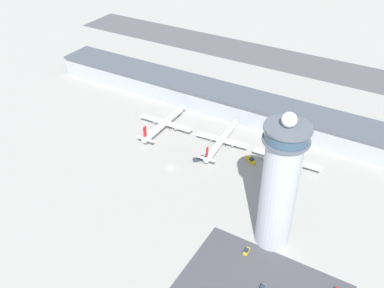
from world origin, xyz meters
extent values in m
plane|color=#9E9B93|center=(0.00, 0.00, 0.00)|extent=(1000.00, 1000.00, 0.00)
cube|color=#A3A8B2|center=(0.00, 70.00, 6.60)|extent=(264.69, 22.00, 13.20)
cube|color=#4C515B|center=(0.00, 70.00, 14.00)|extent=(264.69, 25.00, 1.60)
cube|color=#515154|center=(0.00, 168.71, 0.00)|extent=(397.03, 44.00, 0.01)
cylinder|color=#ADB2BC|center=(66.68, -20.38, 26.56)|extent=(14.87, 14.87, 53.12)
cylinder|color=#565B66|center=(66.68, -20.38, 53.52)|extent=(18.39, 18.39, 0.80)
cylinder|color=#334C60|center=(66.68, -20.38, 56.19)|extent=(16.92, 16.92, 4.53)
cylinder|color=#565B66|center=(66.68, -20.38, 58.95)|extent=(18.39, 18.39, 1.00)
sphere|color=white|center=(66.68, -20.38, 62.39)|extent=(5.88, 5.88, 5.88)
cylinder|color=white|center=(-24.34, 31.62, 4.80)|extent=(4.74, 35.86, 4.06)
cone|color=white|center=(-24.71, 51.33, 4.80)|extent=(4.12, 3.73, 4.06)
cone|color=white|center=(-23.95, 11.30, 4.80)|extent=(3.74, 4.94, 3.65)
cube|color=white|center=(-24.35, 32.34, 4.09)|extent=(36.16, 5.09, 0.44)
cylinder|color=#A8A8B2|center=(-31.95, 33.19, 2.86)|extent=(2.32, 4.50, 2.23)
cylinder|color=#A8A8B2|center=(-16.79, 33.48, 2.86)|extent=(2.32, 4.50, 2.23)
cube|color=red|center=(-23.93, 10.33, 10.07)|extent=(0.35, 2.81, 6.49)
cube|color=white|center=(-23.93, 9.93, 5.20)|extent=(11.39, 2.22, 0.24)
cylinder|color=black|center=(-24.66, 48.31, 1.39)|extent=(0.28, 0.28, 2.77)
cylinder|color=black|center=(-21.50, 31.59, 1.39)|extent=(0.28, 0.28, 2.77)
cylinder|color=black|center=(-27.18, 31.48, 1.39)|extent=(0.28, 0.28, 2.77)
cylinder|color=silver|center=(14.12, 33.26, 4.19)|extent=(6.49, 35.94, 3.72)
cone|color=silver|center=(12.60, 52.76, 4.19)|extent=(3.97, 3.62, 3.72)
cone|color=silver|center=(15.69, 13.21, 4.19)|extent=(3.68, 4.71, 3.34)
cube|color=silver|center=(14.06, 33.97, 3.54)|extent=(32.26, 6.88, 0.44)
cylinder|color=#A8A8B2|center=(7.28, 34.45, 2.42)|extent=(2.36, 4.23, 2.04)
cylinder|color=#A8A8B2|center=(20.69, 35.50, 2.42)|extent=(2.36, 4.23, 2.04)
cube|color=red|center=(15.76, 12.32, 9.02)|extent=(0.52, 2.81, 5.95)
cube|color=silver|center=(15.79, 11.92, 4.56)|extent=(10.53, 2.80, 0.24)
cylinder|color=black|center=(12.82, 49.89, 1.17)|extent=(0.28, 0.28, 2.34)
cylinder|color=black|center=(16.72, 33.38, 1.17)|extent=(0.28, 0.28, 2.34)
cylinder|color=black|center=(11.53, 32.97, 1.17)|extent=(0.28, 0.28, 2.34)
cylinder|color=white|center=(53.33, 34.56, 4.41)|extent=(5.56, 33.10, 4.35)
cone|color=white|center=(52.65, 52.98, 4.41)|extent=(4.49, 4.07, 4.35)
cone|color=white|center=(54.03, 15.48, 4.41)|extent=(4.10, 5.36, 3.91)
cube|color=white|center=(53.31, 35.22, 3.65)|extent=(38.95, 5.82, 0.44)
cylinder|color=#A8A8B2|center=(45.12, 35.92, 2.33)|extent=(2.57, 4.87, 2.39)
cylinder|color=#A8A8B2|center=(61.41, 36.51, 2.33)|extent=(2.57, 4.87, 2.39)
cube|color=#14704C|center=(54.07, 14.43, 10.07)|extent=(0.40, 2.81, 6.96)
cube|color=white|center=(54.08, 14.03, 4.85)|extent=(12.24, 2.45, 0.24)
cylinder|color=black|center=(52.77, 49.83, 1.12)|extent=(0.28, 0.28, 2.24)
cylinder|color=black|center=(56.38, 34.53, 1.12)|extent=(0.28, 0.28, 2.24)
cylinder|color=black|center=(50.29, 34.30, 1.12)|extent=(0.28, 0.28, 2.24)
cube|color=black|center=(35.27, 27.61, 0.06)|extent=(6.17, 5.17, 0.12)
cube|color=gold|center=(35.27, 27.61, 0.78)|extent=(7.15, 5.86, 1.56)
cube|color=#232D38|center=(35.85, 27.23, 2.20)|extent=(2.92, 2.94, 1.28)
cube|color=black|center=(10.29, 14.24, 0.06)|extent=(6.35, 6.27, 0.12)
cube|color=#2D333D|center=(10.29, 14.24, 0.72)|extent=(7.30, 7.19, 1.43)
cube|color=#232D38|center=(10.85, 14.78, 2.02)|extent=(3.23, 3.23, 1.17)
cube|color=black|center=(58.05, 26.77, 0.06)|extent=(5.08, 3.00, 0.12)
cube|color=silver|center=(58.05, 26.77, 0.87)|extent=(6.01, 3.21, 1.74)
cube|color=#232D38|center=(58.62, 26.70, 2.45)|extent=(1.98, 2.42, 1.42)
cube|color=slate|center=(73.58, -46.90, 0.41)|extent=(1.98, 4.11, 0.82)
cube|color=#232D38|center=(73.58, -46.80, 1.16)|extent=(1.71, 2.28, 0.67)
cube|color=black|center=(60.28, -32.83, 0.06)|extent=(1.85, 3.72, 0.12)
cube|color=gold|center=(60.28, -32.83, 0.42)|extent=(1.95, 4.42, 0.85)
cube|color=#232D38|center=(60.29, -32.94, 1.20)|extent=(1.65, 2.46, 0.69)
camera|label=1|loc=(103.54, -152.62, 143.67)|focal=40.00mm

